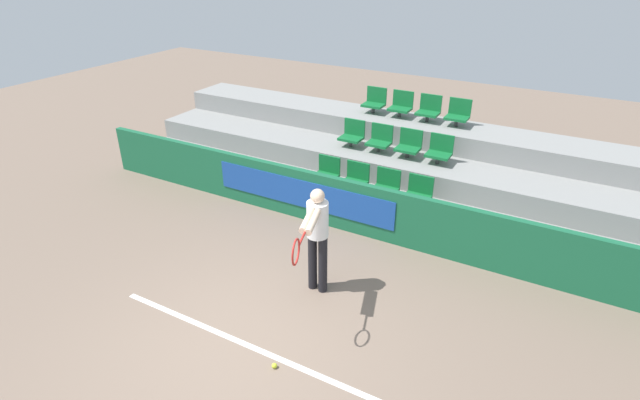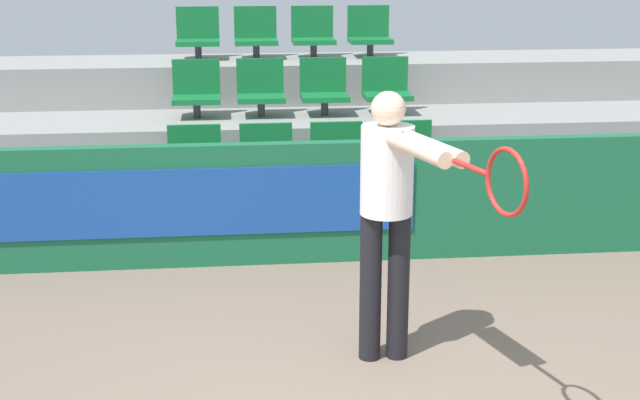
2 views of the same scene
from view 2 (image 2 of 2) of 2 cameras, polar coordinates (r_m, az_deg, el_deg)
barrier_wall at (r=6.91m, az=-0.80°, el=-0.16°), size 11.38×0.14×0.96m
bleacher_tier_front at (r=7.59m, az=-1.05°, el=-0.82°), size 10.98×1.08×0.41m
bleacher_tier_middle at (r=8.57m, az=-1.68°, el=2.61°), size 10.98×1.08×0.83m
bleacher_tier_back at (r=9.58m, az=-2.18°, el=5.32°), size 10.98×1.08×1.24m
stadium_chair_0 at (r=7.56m, az=-8.03°, el=2.53°), size 0.45×0.36×0.53m
stadium_chair_1 at (r=7.56m, az=-3.43°, el=2.67°), size 0.45×0.36×0.53m
stadium_chair_2 at (r=7.61m, az=1.13°, el=2.78°), size 0.45×0.36×0.53m
stadium_chair_3 at (r=7.71m, az=5.61°, el=2.88°), size 0.45×0.36×0.53m
stadium_chair_4 at (r=8.54m, az=-7.91°, el=6.94°), size 0.45×0.36×0.53m
stadium_chair_5 at (r=8.54m, az=-3.82°, el=7.06°), size 0.45×0.36×0.53m
stadium_chair_6 at (r=8.59m, az=0.25°, el=7.14°), size 0.45×0.36×0.53m
stadium_chair_7 at (r=8.67m, az=4.27°, el=7.19°), size 0.45×0.36×0.53m
stadium_chair_8 at (r=9.56m, az=-7.82°, el=10.42°), size 0.45×0.36×0.53m
stadium_chair_9 at (r=9.56m, az=-4.13°, el=10.53°), size 0.45×0.36×0.53m
stadium_chair_10 at (r=9.60m, az=-0.45°, el=10.59°), size 0.45×0.36×0.53m
stadium_chair_11 at (r=9.68m, az=3.18°, el=10.62°), size 0.45×0.36×0.53m
tennis_player at (r=5.09m, az=4.64°, el=-0.13°), size 0.55×1.43×1.63m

